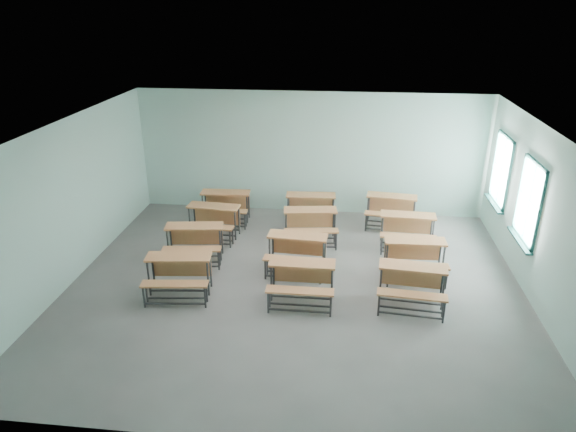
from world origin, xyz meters
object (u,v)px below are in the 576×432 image
(desk_unit_r0c0, at_px, (178,270))
(desk_unit_r1c1, at_px, (297,248))
(desk_unit_r2c0, at_px, (213,217))
(desk_unit_r3c2, at_px, (391,206))
(desk_unit_r0c2, at_px, (412,281))
(desk_unit_r3c0, at_px, (225,203))
(desk_unit_r3c1, at_px, (311,205))
(desk_unit_r1c2, at_px, (415,254))
(desk_unit_r1c0, at_px, (194,238))
(desk_unit_r2c2, at_px, (408,226))
(desk_unit_r0c1, at_px, (302,277))
(desk_unit_r2c1, at_px, (310,221))

(desk_unit_r0c0, bearing_deg, desk_unit_r1c1, 22.73)
(desk_unit_r2c0, xyz_separation_m, desk_unit_r3c2, (4.27, 1.17, 0.00))
(desk_unit_r0c0, height_order, desk_unit_r0c2, same)
(desk_unit_r3c0, relative_size, desk_unit_r3c1, 1.00)
(desk_unit_r1c2, relative_size, desk_unit_r3c2, 0.95)
(desk_unit_r1c1, bearing_deg, desk_unit_r3c1, 91.32)
(desk_unit_r3c1, bearing_deg, desk_unit_r1c0, -140.15)
(desk_unit_r2c2, bearing_deg, desk_unit_r0c0, -148.14)
(desk_unit_r0c1, xyz_separation_m, desk_unit_r1c0, (-2.47, 1.41, 0.00))
(desk_unit_r3c0, relative_size, desk_unit_r3c2, 0.96)
(desk_unit_r0c1, height_order, desk_unit_r1c2, same)
(desk_unit_r3c0, distance_m, desk_unit_r3c1, 2.19)
(desk_unit_r1c2, xyz_separation_m, desk_unit_r3c2, (-0.30, 2.56, 0.00))
(desk_unit_r2c0, relative_size, desk_unit_r2c1, 0.98)
(desk_unit_r1c2, relative_size, desk_unit_r3c1, 0.99)
(desk_unit_r3c1, relative_size, desk_unit_r3c2, 0.96)
(desk_unit_r3c0, bearing_deg, desk_unit_r2c0, -97.68)
(desk_unit_r3c0, height_order, desk_unit_r3c2, same)
(desk_unit_r0c2, distance_m, desk_unit_r2c1, 3.26)
(desk_unit_r0c2, bearing_deg, desk_unit_r0c0, -173.50)
(desk_unit_r0c0, relative_size, desk_unit_r2c1, 0.99)
(desk_unit_r1c1, relative_size, desk_unit_r3c1, 1.01)
(desk_unit_r2c1, xyz_separation_m, desk_unit_r3c0, (-2.25, 0.93, 0.00))
(desk_unit_r2c1, relative_size, desk_unit_r2c2, 1.05)
(desk_unit_r1c1, height_order, desk_unit_r2c0, same)
(desk_unit_r3c0, bearing_deg, desk_unit_r0c2, -41.56)
(desk_unit_r0c0, distance_m, desk_unit_r3c2, 5.72)
(desk_unit_r2c1, distance_m, desk_unit_r2c2, 2.23)
(desk_unit_r2c0, height_order, desk_unit_r3c0, same)
(desk_unit_r0c0, height_order, desk_unit_r2c0, same)
(desk_unit_r1c1, height_order, desk_unit_r2c1, same)
(desk_unit_r0c2, height_order, desk_unit_r2c0, same)
(desk_unit_r1c1, xyz_separation_m, desk_unit_r3c2, (2.12, 2.59, 0.00))
(desk_unit_r1c2, bearing_deg, desk_unit_r2c0, 161.41)
(desk_unit_r1c2, bearing_deg, desk_unit_r1c1, 179.00)
(desk_unit_r0c0, xyz_separation_m, desk_unit_r1c0, (-0.10, 1.43, 0.00))
(desk_unit_r1c0, height_order, desk_unit_r1c2, same)
(desk_unit_r3c0, bearing_deg, desk_unit_r0c1, -60.13)
(desk_unit_r0c1, height_order, desk_unit_r3c0, same)
(desk_unit_r0c2, bearing_deg, desk_unit_r3c0, 146.36)
(desk_unit_r0c1, relative_size, desk_unit_r2c0, 0.95)
(desk_unit_r0c2, bearing_deg, desk_unit_r2c1, 134.32)
(desk_unit_r0c0, bearing_deg, desk_unit_r1c0, 87.89)
(desk_unit_r2c1, distance_m, desk_unit_r3c1, 0.99)
(desk_unit_r1c1, height_order, desk_unit_r2c2, same)
(desk_unit_r2c2, bearing_deg, desk_unit_r1c0, -163.78)
(desk_unit_r0c2, xyz_separation_m, desk_unit_r2c0, (-4.39, 2.51, 0.00))
(desk_unit_r2c0, xyz_separation_m, desk_unit_r2c2, (4.56, -0.03, 0.00))
(desk_unit_r1c2, height_order, desk_unit_r2c2, same)
(desk_unit_r1c0, xyz_separation_m, desk_unit_r3c2, (4.39, 2.35, 0.00))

